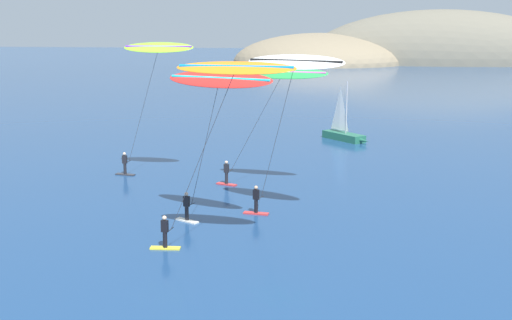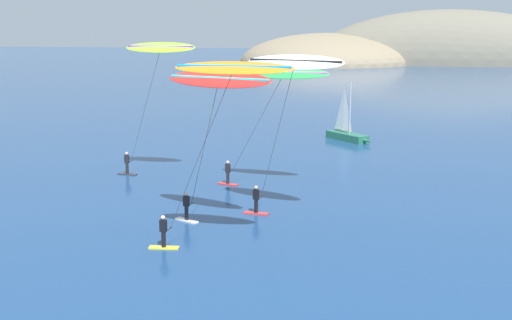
% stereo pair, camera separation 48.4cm
% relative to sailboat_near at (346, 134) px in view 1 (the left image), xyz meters
% --- Properties ---
extents(headland_island, '(104.58, 67.15, 30.86)m').
position_rel_sailboat_near_xyz_m(headland_island, '(16.74, 138.36, -0.64)').
color(headland_island, '#6B6656').
rests_on(headland_island, ground).
extents(sailboat_near, '(4.74, 5.03, 5.70)m').
position_rel_sailboat_near_xyz_m(sailboat_near, '(0.00, 0.00, 0.00)').
color(sailboat_near, '#23664C').
rests_on(sailboat_near, ground).
extents(kitesurfer_orange, '(7.32, 1.84, 9.32)m').
position_rel_sailboat_near_xyz_m(kitesurfer_orange, '(-5.02, -32.59, 7.68)').
color(kitesurfer_orange, yellow).
rests_on(kitesurfer_orange, ground).
extents(kitesurfer_white, '(5.99, 3.37, 9.39)m').
position_rel_sailboat_near_xyz_m(kitesurfer_white, '(-2.75, -26.47, 7.68)').
color(kitesurfer_white, red).
rests_on(kitesurfer_white, ground).
extents(kitesurfer_red, '(6.37, 3.32, 8.59)m').
position_rel_sailboat_near_xyz_m(kitesurfer_red, '(-6.52, -28.43, 6.94)').
color(kitesurfer_red, silver).
rests_on(kitesurfer_red, ground).
extents(kitesurfer_green, '(7.78, 1.97, 8.26)m').
position_rel_sailboat_near_xyz_m(kitesurfer_green, '(-4.34, -19.49, 6.61)').
color(kitesurfer_green, red).
rests_on(kitesurfer_green, ground).
extents(kitesurfer_lime, '(6.27, 1.65, 9.79)m').
position_rel_sailboat_near_xyz_m(kitesurfer_lime, '(-13.30, -17.32, 8.02)').
color(kitesurfer_lime, '#2D2D33').
rests_on(kitesurfer_lime, ground).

